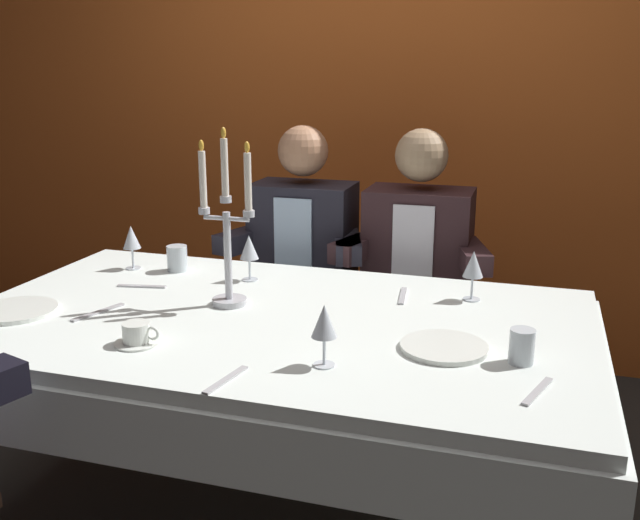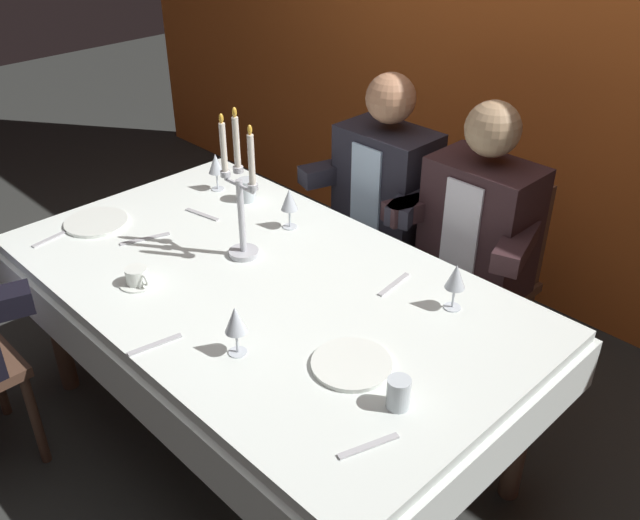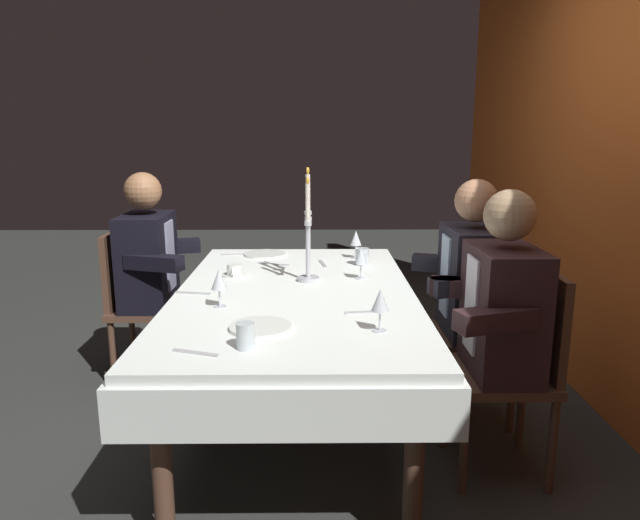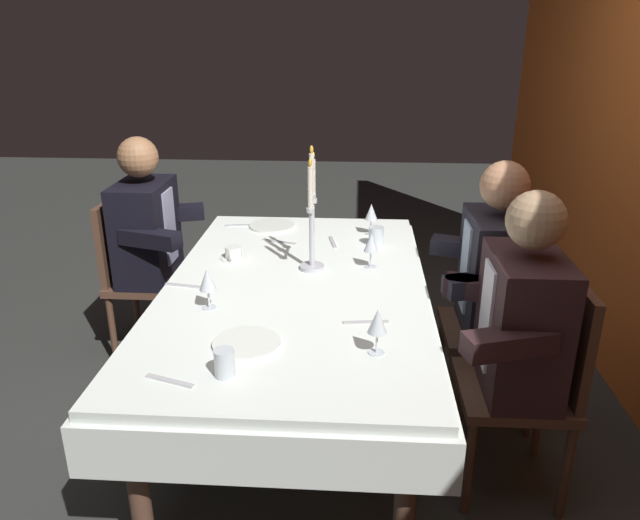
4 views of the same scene
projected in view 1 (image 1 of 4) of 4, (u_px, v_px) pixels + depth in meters
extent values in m
cube|color=#D66123|center=(390.00, 91.00, 3.53)|extent=(6.00, 0.12, 2.70)
cube|color=white|center=(273.00, 322.00, 2.17)|extent=(1.90, 1.10, 0.04)
cube|color=white|center=(274.00, 355.00, 2.20)|extent=(1.94, 1.14, 0.18)
cylinder|color=brown|center=(122.00, 351.00, 2.90)|extent=(0.07, 0.07, 0.70)
cylinder|color=brown|center=(547.00, 407.00, 2.43)|extent=(0.07, 0.07, 0.70)
cylinder|color=silver|center=(229.00, 301.00, 2.26)|extent=(0.11, 0.11, 0.02)
cylinder|color=silver|center=(228.00, 256.00, 2.22)|extent=(0.02, 0.02, 0.28)
cylinder|color=silver|center=(226.00, 199.00, 2.18)|extent=(0.04, 0.04, 0.02)
cylinder|color=white|center=(225.00, 168.00, 2.15)|extent=(0.02, 0.02, 0.17)
ellipsoid|color=yellow|center=(223.00, 133.00, 2.12)|extent=(0.02, 0.02, 0.03)
cylinder|color=silver|center=(238.00, 219.00, 2.18)|extent=(0.08, 0.01, 0.01)
cylinder|color=silver|center=(249.00, 214.00, 2.16)|extent=(0.04, 0.04, 0.02)
cylinder|color=white|center=(248.00, 182.00, 2.14)|extent=(0.02, 0.02, 0.17)
ellipsoid|color=yellow|center=(247.00, 147.00, 2.11)|extent=(0.02, 0.02, 0.03)
cylinder|color=silver|center=(215.00, 218.00, 2.20)|extent=(0.08, 0.01, 0.01)
cylinder|color=silver|center=(204.00, 211.00, 2.21)|extent=(0.04, 0.04, 0.02)
cylinder|color=white|center=(203.00, 180.00, 2.18)|extent=(0.02, 0.02, 0.17)
ellipsoid|color=yellow|center=(201.00, 145.00, 2.15)|extent=(0.02, 0.02, 0.03)
cylinder|color=white|center=(444.00, 347.00, 1.90)|extent=(0.24, 0.24, 0.01)
cylinder|color=white|center=(16.00, 310.00, 2.19)|extent=(0.25, 0.25, 0.01)
cylinder|color=silver|center=(134.00, 268.00, 2.66)|extent=(0.06, 0.06, 0.00)
cylinder|color=silver|center=(133.00, 258.00, 2.65)|extent=(0.01, 0.01, 0.07)
cone|color=silver|center=(131.00, 237.00, 2.63)|extent=(0.07, 0.07, 0.08)
cylinder|color=#E0D172|center=(132.00, 243.00, 2.64)|extent=(0.04, 0.04, 0.03)
cylinder|color=silver|center=(471.00, 299.00, 2.31)|extent=(0.06, 0.06, 0.00)
cylinder|color=silver|center=(472.00, 288.00, 2.30)|extent=(0.01, 0.01, 0.07)
cone|color=silver|center=(473.00, 264.00, 2.28)|extent=(0.07, 0.07, 0.08)
cylinder|color=#E0D172|center=(473.00, 271.00, 2.28)|extent=(0.04, 0.04, 0.03)
cylinder|color=silver|center=(250.00, 280.00, 2.52)|extent=(0.06, 0.06, 0.00)
cylinder|color=silver|center=(250.00, 269.00, 2.51)|extent=(0.01, 0.01, 0.07)
cone|color=silver|center=(249.00, 247.00, 2.49)|extent=(0.07, 0.07, 0.08)
cylinder|color=#E0D172|center=(249.00, 254.00, 2.49)|extent=(0.04, 0.04, 0.03)
cylinder|color=silver|center=(324.00, 365.00, 1.80)|extent=(0.06, 0.06, 0.00)
cylinder|color=silver|center=(324.00, 351.00, 1.79)|extent=(0.01, 0.01, 0.07)
cone|color=silver|center=(324.00, 321.00, 1.77)|extent=(0.07, 0.07, 0.08)
cylinder|color=maroon|center=(324.00, 330.00, 1.78)|extent=(0.04, 0.04, 0.03)
cylinder|color=silver|center=(522.00, 346.00, 1.81)|extent=(0.06, 0.06, 0.09)
cylinder|color=silver|center=(177.00, 258.00, 2.62)|extent=(0.07, 0.07, 0.09)
cylinder|color=white|center=(137.00, 343.00, 1.94)|extent=(0.12, 0.12, 0.01)
cylinder|color=white|center=(136.00, 332.00, 1.94)|extent=(0.08, 0.08, 0.05)
torus|color=white|center=(153.00, 333.00, 1.92)|extent=(0.04, 0.01, 0.04)
cube|color=#B7B7BC|center=(403.00, 296.00, 2.34)|extent=(0.04, 0.17, 0.01)
cube|color=#B7B7BC|center=(142.00, 286.00, 2.44)|extent=(0.17, 0.05, 0.01)
cube|color=#B7B7BC|center=(226.00, 380.00, 1.72)|extent=(0.05, 0.17, 0.01)
cube|color=#B7B7BC|center=(537.00, 391.00, 1.66)|extent=(0.07, 0.17, 0.01)
cube|color=#B7B7BC|center=(98.00, 312.00, 2.18)|extent=(0.08, 0.19, 0.01)
cylinder|color=brown|center=(251.00, 370.00, 3.05)|extent=(0.04, 0.04, 0.42)
cylinder|color=brown|center=(332.00, 381.00, 2.95)|extent=(0.04, 0.04, 0.42)
cylinder|color=brown|center=(280.00, 340.00, 3.39)|extent=(0.04, 0.04, 0.42)
cylinder|color=brown|center=(353.00, 349.00, 3.28)|extent=(0.04, 0.04, 0.42)
cube|color=brown|center=(304.00, 310.00, 3.11)|extent=(0.42, 0.42, 0.04)
cube|color=brown|center=(317.00, 247.00, 3.22)|extent=(0.38, 0.04, 0.44)
cube|color=#23212C|center=(304.00, 246.00, 3.03)|extent=(0.42, 0.26, 0.54)
cube|color=silver|center=(293.00, 247.00, 2.90)|extent=(0.16, 0.01, 0.40)
sphere|color=tan|center=(303.00, 151.00, 2.92)|extent=(0.21, 0.21, 0.21)
cube|color=#23212C|center=(247.00, 239.00, 2.99)|extent=(0.19, 0.34, 0.08)
cube|color=#23212C|center=(347.00, 246.00, 2.86)|extent=(0.19, 0.34, 0.08)
cylinder|color=brown|center=(362.00, 385.00, 2.91)|extent=(0.04, 0.04, 0.42)
cylinder|color=brown|center=(451.00, 396.00, 2.81)|extent=(0.04, 0.04, 0.42)
cylinder|color=brown|center=(381.00, 352.00, 3.25)|extent=(0.04, 0.04, 0.42)
cylinder|color=brown|center=(461.00, 361.00, 3.14)|extent=(0.04, 0.04, 0.42)
cube|color=brown|center=(415.00, 322.00, 2.97)|extent=(0.42, 0.42, 0.04)
cube|color=brown|center=(425.00, 255.00, 3.08)|extent=(0.38, 0.04, 0.44)
cube|color=#321E21|center=(418.00, 255.00, 2.89)|extent=(0.42, 0.26, 0.54)
cube|color=white|center=(412.00, 256.00, 2.76)|extent=(0.16, 0.01, 0.40)
sphere|color=tan|center=(422.00, 155.00, 2.78)|extent=(0.21, 0.21, 0.21)
cube|color=#321E21|center=(360.00, 247.00, 2.85)|extent=(0.19, 0.34, 0.08)
cube|color=#321E21|center=(471.00, 256.00, 2.73)|extent=(0.19, 0.34, 0.08)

